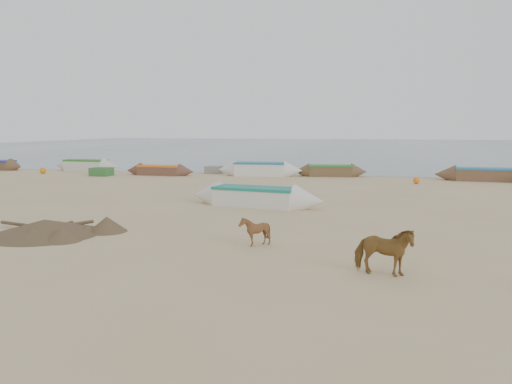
% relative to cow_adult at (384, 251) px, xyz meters
% --- Properties ---
extents(ground, '(140.00, 140.00, 0.00)m').
position_rel_cow_adult_xyz_m(ground, '(-4.68, 3.00, -0.60)').
color(ground, tan).
rests_on(ground, ground).
extents(sea, '(160.00, 160.00, 0.00)m').
position_rel_cow_adult_xyz_m(sea, '(-4.68, 85.00, -0.59)').
color(sea, slate).
rests_on(sea, ground).
extents(cow_adult, '(1.48, 0.83, 1.19)m').
position_rel_cow_adult_xyz_m(cow_adult, '(0.00, 0.00, 0.00)').
color(cow_adult, olive).
rests_on(cow_adult, ground).
extents(calf_front, '(0.86, 0.78, 0.90)m').
position_rel_cow_adult_xyz_m(calf_front, '(-3.66, 2.30, -0.15)').
color(calf_front, brown).
rests_on(calf_front, ground).
extents(near_canoe, '(6.49, 2.42, 0.86)m').
position_rel_cow_adult_xyz_m(near_canoe, '(-5.32, 9.74, -0.16)').
color(near_canoe, silver).
rests_on(near_canoe, ground).
extents(debris_pile, '(4.58, 4.58, 0.50)m').
position_rel_cow_adult_xyz_m(debris_pile, '(-10.79, 2.33, -0.35)').
color(debris_pile, brown).
rests_on(debris_pile, ground).
extents(waterline_canoes, '(58.78, 3.86, 1.00)m').
position_rel_cow_adult_xyz_m(waterline_canoes, '(-4.07, 23.66, -0.16)').
color(waterline_canoes, brown).
rests_on(waterline_canoes, ground).
extents(beach_clutter, '(41.74, 4.90, 0.64)m').
position_rel_cow_adult_xyz_m(beach_clutter, '(-1.07, 22.52, -0.30)').
color(beach_clutter, '#2E6730').
rests_on(beach_clutter, ground).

